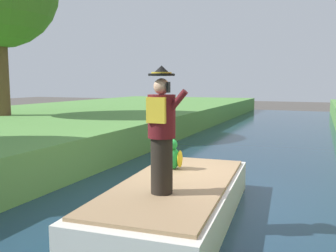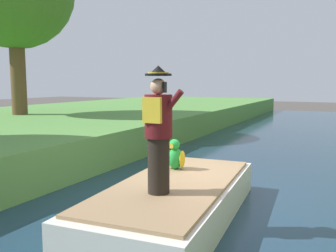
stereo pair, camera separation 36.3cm
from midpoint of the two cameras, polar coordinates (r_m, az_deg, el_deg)
ground_plane at (r=7.02m, az=2.47°, el=-12.47°), size 80.00×80.00×0.00m
canal_water at (r=7.01m, az=2.47°, el=-12.08°), size 5.70×48.00×0.10m
boat at (r=6.09m, az=-0.57°, el=-11.56°), size 2.11×4.32×0.61m
person_pirate at (r=5.23m, az=-2.98°, el=-0.71°), size 0.61×0.42×1.85m
parrot_plush at (r=6.81m, az=-0.78°, el=-4.74°), size 0.36×0.34×0.57m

